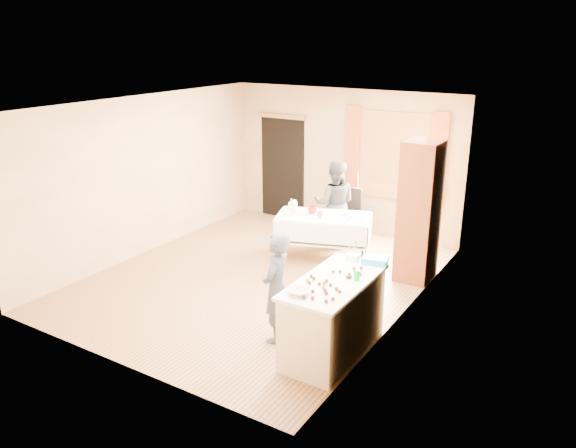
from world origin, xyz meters
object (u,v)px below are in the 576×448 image
Objects in this scene: girl at (276,288)px; woman at (335,204)px; chair at (346,226)px; cabinet at (419,212)px; counter at (333,316)px; party_table at (323,233)px.

woman is (-0.88, 3.22, 0.07)m from girl.
girl is 0.91× the size of woman.
chair is 0.64× the size of woman.
chair is at bearing 150.77° from cabinet.
counter reaches higher than party_table.
woman is at bearing 83.30° from party_table.
cabinet is at bearing -16.39° from party_table.
chair is 0.70× the size of girl.
cabinet is at bearing 87.72° from counter.
woman is at bearing 160.14° from cabinet.
girl is (0.73, -2.54, 0.23)m from party_table.
girl is at bearing -172.29° from counter.
party_table is 1.24× the size of girl.
chair reaches higher than party_table.
cabinet reaches higher than party_table.
cabinet is 1.40× the size of woman.
party_table is (-1.44, 2.44, -0.01)m from counter.
party_table is 2.65m from girl.
party_table is at bearing 120.57° from counter.
cabinet reaches higher than woman.
cabinet is 1.54× the size of girl.
woman is at bearing 116.99° from counter.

